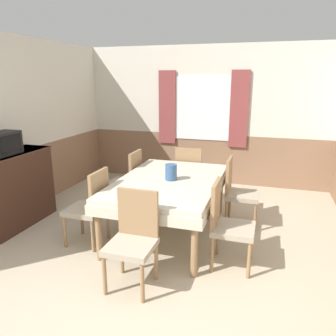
{
  "coord_description": "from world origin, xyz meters",
  "views": [
    {
      "loc": [
        1.2,
        -1.74,
        1.97
      ],
      "look_at": [
        0.01,
        2.07,
        0.89
      ],
      "focal_mm": 35.0,
      "sensor_mm": 36.0,
      "label": 1
    }
  ],
  "objects": [
    {
      "name": "chair_right_near",
      "position": [
        0.84,
        1.51,
        0.5
      ],
      "size": [
        0.44,
        0.44,
        0.94
      ],
      "rotation": [
        0.0,
        0.0,
        4.71
      ],
      "color": "#93704C",
      "rests_on": "ground_plane"
    },
    {
      "name": "chair_head_near",
      "position": [
        0.02,
        0.91,
        0.5
      ],
      "size": [
        0.44,
        0.44,
        0.94
      ],
      "rotation": [
        0.0,
        0.0,
        3.14
      ],
      "color": "#93704C",
      "rests_on": "ground_plane"
    },
    {
      "name": "wall_left",
      "position": [
        -2.35,
        2.23,
        1.3
      ],
      "size": [
        0.05,
        4.86,
        2.6
      ],
      "color": "silver",
      "rests_on": "ground_plane"
    },
    {
      "name": "chair_left_near",
      "position": [
        -0.8,
        1.51,
        0.5
      ],
      "size": [
        0.44,
        0.44,
        0.94
      ],
      "rotation": [
        0.0,
        0.0,
        1.57
      ],
      "color": "#93704C",
      "rests_on": "ground_plane"
    },
    {
      "name": "vase",
      "position": [
        0.05,
        2.06,
        0.84
      ],
      "size": [
        0.15,
        0.15,
        0.2
      ],
      "color": "#335684",
      "rests_on": "dining_table"
    },
    {
      "name": "chair_left_far",
      "position": [
        -0.8,
        2.62,
        0.5
      ],
      "size": [
        0.44,
        0.44,
        0.94
      ],
      "rotation": [
        0.0,
        0.0,
        1.57
      ],
      "color": "#93704C",
      "rests_on": "ground_plane"
    },
    {
      "name": "sideboard",
      "position": [
        -2.08,
        1.69,
        0.52
      ],
      "size": [
        0.46,
        1.14,
        1.03
      ],
      "color": "#3D2319",
      "rests_on": "ground_plane"
    },
    {
      "name": "wall_back",
      "position": [
        -0.0,
        4.49,
        1.31
      ],
      "size": [
        5.05,
        0.1,
        2.6
      ],
      "color": "silver",
      "rests_on": "ground_plane"
    },
    {
      "name": "dining_table",
      "position": [
        0.02,
        2.07,
        0.64
      ],
      "size": [
        1.28,
        1.95,
        0.74
      ],
      "color": "beige",
      "rests_on": "ground_plane"
    },
    {
      "name": "chair_right_far",
      "position": [
        0.84,
        2.62,
        0.5
      ],
      "size": [
        0.44,
        0.44,
        0.94
      ],
      "rotation": [
        0.0,
        0.0,
        4.71
      ],
      "color": "#93704C",
      "rests_on": "ground_plane"
    },
    {
      "name": "chair_head_window",
      "position": [
        0.02,
        3.23,
        0.5
      ],
      "size": [
        0.44,
        0.44,
        0.94
      ],
      "color": "#93704C",
      "rests_on": "ground_plane"
    },
    {
      "name": "tv",
      "position": [
        -2.08,
        1.59,
        1.18
      ],
      "size": [
        0.29,
        0.44,
        0.3
      ],
      "color": "black",
      "rests_on": "sideboard"
    }
  ]
}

